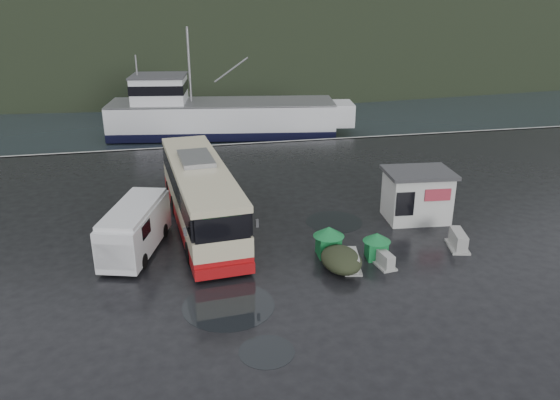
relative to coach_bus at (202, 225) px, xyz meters
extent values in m
plane|color=black|center=(1.79, -3.63, 0.00)|extent=(160.00, 160.00, 0.00)
cube|color=black|center=(1.79, 106.37, 0.00)|extent=(300.00, 180.00, 0.02)
cube|color=#999993|center=(1.79, 16.37, 0.00)|extent=(160.00, 0.60, 1.50)
ellipsoid|color=black|center=(11.79, 246.37, 0.00)|extent=(780.00, 540.00, 570.00)
cylinder|color=black|center=(0.46, -8.51, 0.01)|extent=(3.84, 3.84, 0.01)
cylinder|color=black|center=(1.44, -11.86, 0.01)|extent=(2.05, 2.05, 0.01)
cylinder|color=black|center=(7.29, -1.04, 0.01)|extent=(3.18, 3.18, 0.01)
camera|label=1|loc=(-1.41, -27.95, 12.21)|focal=35.00mm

